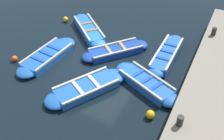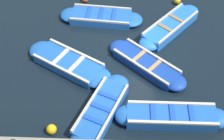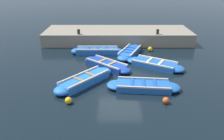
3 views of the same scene
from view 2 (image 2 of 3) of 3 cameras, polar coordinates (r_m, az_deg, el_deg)
The scene contains 9 objects.
ground_plane at distance 11.37m, azimuth 2.45°, elevation 2.36°, with size 120.00×120.00×0.00m, color black.
boat_outer_left at distance 12.84m, azimuth -2.00°, elevation 9.65°, with size 1.22×3.43×0.36m.
boat_inner_gap at distance 11.05m, azimuth -7.89°, elevation 1.23°, with size 2.51×3.39×0.36m.
boat_alongside at distance 9.68m, azimuth -1.98°, elevation -7.43°, with size 3.19×1.95×0.39m.
boat_stern_in at distance 12.54m, azimuth 10.59°, elevation 7.82°, with size 3.08×2.82×0.42m.
boat_end_of_row at distance 10.99m, azimuth 6.29°, elevation 1.12°, with size 2.67×2.94×0.36m.
boat_mid_row at distance 9.69m, azimuth 10.79°, elevation -8.38°, with size 0.78×3.44×0.44m.
buoy_orange_near at distance 14.01m, azimuth 11.85°, elevation 12.26°, with size 0.28×0.28×0.28m, color #EAB214.
buoy_white_drifting at distance 9.50m, azimuth -11.01°, elevation -10.59°, with size 0.31×0.31×0.31m, color #EAB214.
Camera 2 is at (7.92, -0.20, 8.16)m, focal length 50.00 mm.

